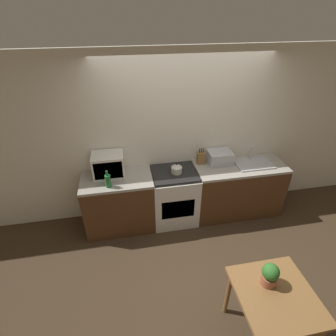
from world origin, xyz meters
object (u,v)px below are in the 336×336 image
Objects in this scene: stove_range at (174,196)px; microwave at (108,165)px; kettle at (177,169)px; toaster_oven at (220,157)px; dining_table at (274,301)px; bottle at (108,181)px.

stove_range is 2.00× the size of microwave.
kettle is 0.74m from toaster_oven.
kettle is at bearing 105.36° from dining_table.
kettle is at bearing -7.72° from microwave.
dining_table is at bearing -54.00° from microwave.
stove_range is 0.52m from kettle.
bottle is 2.38m from dining_table.
microwave is (-0.95, 0.12, 0.62)m from stove_range.
microwave is 0.32m from bottle.
bottle is (-0.97, -0.19, 0.55)m from stove_range.
kettle is at bearing 9.95° from bottle.
kettle is at bearing -25.97° from stove_range.
microwave is at bearing 172.88° from stove_range.
bottle is at bearing -92.17° from microwave.
microwave is at bearing 87.83° from bottle.
toaster_oven reaches higher than kettle.
toaster_oven reaches higher than dining_table.
toaster_oven is (0.72, 0.15, 0.03)m from kettle.
kettle is 0.64× the size of bottle.
microwave reaches higher than bottle.
microwave is 1.71m from toaster_oven.
microwave is at bearing 172.28° from kettle.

